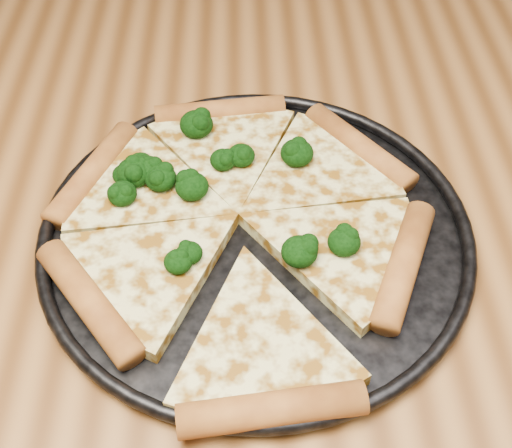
{
  "coord_description": "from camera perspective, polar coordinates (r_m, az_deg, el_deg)",
  "views": [
    {
      "loc": [
        0.05,
        -0.35,
        1.15
      ],
      "look_at": [
        0.06,
        0.0,
        0.77
      ],
      "focal_mm": 46.47,
      "sensor_mm": 36.0,
      "label": 1
    }
  ],
  "objects": [
    {
      "name": "dining_table",
      "position": [
        0.6,
        -6.05,
        -6.99
      ],
      "size": [
        1.2,
        0.9,
        0.75
      ],
      "color": "brown",
      "rests_on": "ground"
    },
    {
      "name": "pizza_pan",
      "position": [
        0.52,
        0.0,
        -0.61
      ],
      "size": [
        0.34,
        0.34,
        0.02
      ],
      "color": "black",
      "rests_on": "dining_table"
    },
    {
      "name": "pizza",
      "position": [
        0.52,
        -1.46,
        0.26
      ],
      "size": [
        0.31,
        0.33,
        0.02
      ],
      "rotation": [
        0.0,
        0.0,
        0.12
      ],
      "color": "#DDD587",
      "rests_on": "pizza_pan"
    },
    {
      "name": "broccoli_florets",
      "position": [
        0.54,
        -4.54,
        3.68
      ],
      "size": [
        0.2,
        0.18,
        0.02
      ],
      "color": "black",
      "rests_on": "pizza"
    }
  ]
}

